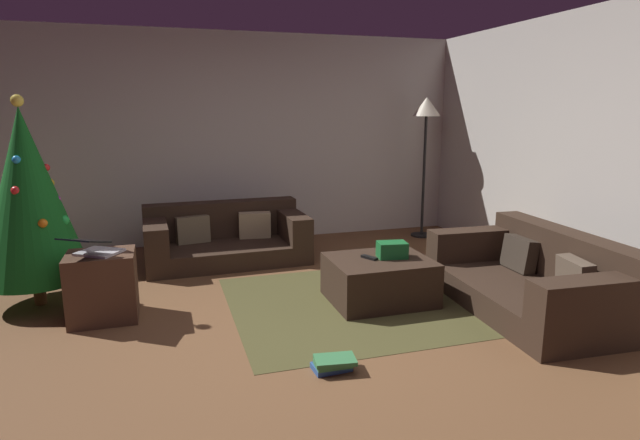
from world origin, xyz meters
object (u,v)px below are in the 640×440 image
(couch_right, at_px, (536,280))
(gift_box, at_px, (392,250))
(tv_remote, at_px, (369,258))
(side_table, at_px, (103,286))
(book_stack, at_px, (333,364))
(laptop, at_px, (94,248))
(couch_left, at_px, (225,238))
(christmas_tree, at_px, (28,195))
(ottoman, at_px, (379,280))
(corner_lamp, at_px, (426,118))

(couch_right, distance_m, gift_box, 1.24)
(tv_remote, xyz_separation_m, side_table, (-2.21, 0.26, -0.12))
(book_stack, bearing_deg, laptop, 139.34)
(couch_left, bearing_deg, gift_box, 124.27)
(tv_remote, distance_m, laptop, 2.26)
(couch_left, bearing_deg, christmas_tree, 26.29)
(couch_left, height_order, book_stack, couch_left)
(laptop, bearing_deg, ottoman, -5.71)
(tv_remote, xyz_separation_m, corner_lamp, (1.61, 2.05, 1.16))
(ottoman, distance_m, tv_remote, 0.23)
(gift_box, xyz_separation_m, side_table, (-2.41, 0.28, -0.18))
(couch_left, height_order, laptop, laptop)
(tv_remote, height_order, book_stack, tv_remote)
(couch_right, bearing_deg, ottoman, 68.73)
(gift_box, bearing_deg, tv_remote, 174.26)
(couch_left, height_order, corner_lamp, corner_lamp)
(ottoman, xyz_separation_m, christmas_tree, (-2.87, 0.80, 0.77))
(gift_box, distance_m, tv_remote, 0.22)
(gift_box, height_order, tv_remote, gift_box)
(christmas_tree, xyz_separation_m, side_table, (0.57, -0.52, -0.69))
(couch_right, bearing_deg, christmas_tree, 74.82)
(side_table, bearing_deg, corner_lamp, 25.09)
(couch_left, bearing_deg, side_table, 49.37)
(gift_box, relative_size, christmas_tree, 0.14)
(christmas_tree, relative_size, corner_lamp, 0.98)
(tv_remote, distance_m, side_table, 2.23)
(couch_left, relative_size, tv_remote, 11.09)
(tv_remote, height_order, laptop, laptop)
(christmas_tree, height_order, corner_lamp, corner_lamp)
(book_stack, bearing_deg, tv_remote, 57.55)
(christmas_tree, distance_m, corner_lamp, 4.60)
(gift_box, bearing_deg, laptop, 174.65)
(christmas_tree, bearing_deg, gift_box, -14.96)
(couch_left, bearing_deg, couch_right, 134.07)
(tv_remote, height_order, corner_lamp, corner_lamp)
(ottoman, bearing_deg, couch_right, -24.42)
(tv_remote, bearing_deg, christmas_tree, 137.78)
(couch_left, distance_m, laptop, 1.95)
(couch_left, xyz_separation_m, tv_remote, (1.05, -1.70, 0.15))
(gift_box, bearing_deg, side_table, 173.41)
(laptop, bearing_deg, side_table, 56.72)
(tv_remote, bearing_deg, book_stack, -149.05)
(couch_right, xyz_separation_m, book_stack, (-2.00, -0.54, -0.20))
(couch_right, distance_m, ottoman, 1.33)
(gift_box, distance_m, book_stack, 1.48)
(side_table, bearing_deg, christmas_tree, 137.71)
(side_table, distance_m, corner_lamp, 4.40)
(side_table, xyz_separation_m, corner_lamp, (3.82, 1.79, 1.28))
(couch_right, relative_size, book_stack, 6.47)
(ottoman, bearing_deg, couch_left, 123.38)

